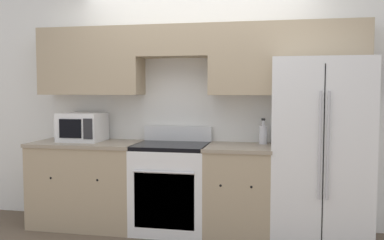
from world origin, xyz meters
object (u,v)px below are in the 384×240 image
(refrigerator, at_px, (320,150))
(oven_range, at_px, (172,187))
(bottle, at_px, (263,134))
(microwave, at_px, (82,127))

(refrigerator, bearing_deg, oven_range, -178.28)
(bottle, bearing_deg, microwave, -176.32)
(oven_range, distance_m, refrigerator, 1.52)
(oven_range, relative_size, microwave, 2.37)
(oven_range, distance_m, microwave, 1.17)
(refrigerator, relative_size, bottle, 6.66)
(oven_range, bearing_deg, refrigerator, 1.72)
(refrigerator, bearing_deg, microwave, 179.47)
(microwave, relative_size, bottle, 1.70)
(refrigerator, xyz_separation_m, bottle, (-0.55, 0.15, 0.13))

